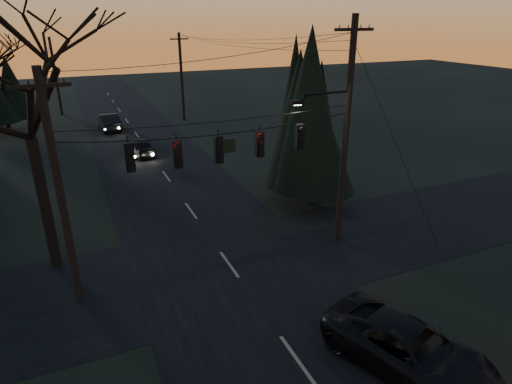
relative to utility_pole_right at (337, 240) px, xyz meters
name	(u,v)px	position (x,y,z in m)	size (l,w,h in m)	color
main_road	(174,186)	(-5.50, 10.00, 0.01)	(8.00, 120.00, 0.02)	black
cross_road	(229,264)	(-5.50, 0.00, 0.01)	(60.00, 7.00, 0.02)	black
utility_pole_right	(337,240)	(0.00, 0.00, 0.00)	(5.00, 0.30, 10.00)	black
utility_pole_left	(80,299)	(-11.50, 0.00, 0.00)	(1.80, 0.30, 8.50)	black
utility_pole_far_r	(184,120)	(0.00, 28.00, 0.00)	(1.80, 0.30, 8.50)	black
utility_pole_far_l	(62,115)	(-11.50, 36.00, 0.00)	(0.30, 0.30, 8.00)	black
span_signal_assembly	(220,148)	(-5.74, 0.00, 5.25)	(11.50, 0.44, 1.59)	black
bare_tree_left	(19,77)	(-12.27, 2.93, 7.87)	(9.24, 9.24, 11.26)	black
evergreen_right	(315,120)	(1.07, 4.26, 4.83)	(4.23, 4.23, 8.47)	black
evergreen_dist	(1,93)	(-16.08, 29.54, 3.55)	(4.02, 4.02, 5.91)	black
suv_near	(409,349)	(-2.63, -7.62, 0.73)	(2.42, 5.25, 1.46)	black
sedan_oncoming_a	(139,147)	(-6.30, 17.55, 0.67)	(1.59, 3.95, 1.35)	black
sedan_oncoming_b	(109,122)	(-7.51, 26.83, 0.76)	(1.61, 4.60, 1.52)	black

